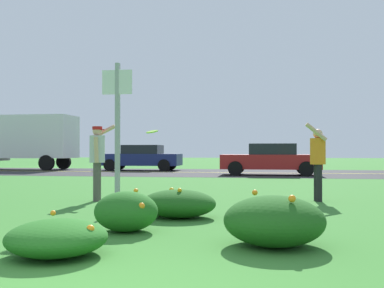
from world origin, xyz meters
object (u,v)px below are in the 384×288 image
object	(u,v)px
person_thrower_red_cap_gray_shirt	(97,155)
frisbee_lime	(152,132)
person_catcher_orange_shirt	(318,158)
sign_post_near_path	(117,122)
car_navy_rightmost	(141,157)
box_truck_silver	(21,139)
car_red_center_right	(271,159)

from	to	relation	value
person_thrower_red_cap_gray_shirt	frisbee_lime	distance (m)	1.34
person_thrower_red_cap_gray_shirt	person_catcher_orange_shirt	xyz separation A→B (m)	(4.88, 0.74, -0.06)
sign_post_near_path	frisbee_lime	world-z (taller)	sign_post_near_path
frisbee_lime	car_navy_rightmost	bearing A→B (deg)	106.50
person_thrower_red_cap_gray_shirt	car_navy_rightmost	xyz separation A→B (m)	(-3.31, 15.47, -0.29)
person_thrower_red_cap_gray_shirt	person_catcher_orange_shirt	size ratio (longest dim) A/B	0.99
box_truck_silver	person_catcher_orange_shirt	bearing A→B (deg)	-43.32
person_catcher_orange_shirt	car_red_center_right	distance (m)	10.92
car_navy_rightmost	box_truck_silver	world-z (taller)	box_truck_silver
person_thrower_red_cap_gray_shirt	box_truck_silver	size ratio (longest dim) A/B	0.26
sign_post_near_path	person_thrower_red_cap_gray_shirt	distance (m)	2.18
car_navy_rightmost	sign_post_near_path	bearing A→B (deg)	-75.75
sign_post_near_path	car_red_center_right	xyz separation A→B (m)	(2.86, 13.41, -0.91)
car_navy_rightmost	box_truck_silver	size ratio (longest dim) A/B	0.67
person_thrower_red_cap_gray_shirt	box_truck_silver	distance (m)	18.85
sign_post_near_path	car_red_center_right	distance (m)	13.75
person_thrower_red_cap_gray_shirt	frisbee_lime	bearing A→B (deg)	6.29
person_catcher_orange_shirt	box_truck_silver	xyz separation A→B (m)	(-15.62, 14.73, 0.84)
frisbee_lime	car_red_center_right	distance (m)	11.82
person_thrower_red_cap_gray_shirt	frisbee_lime	xyz separation A→B (m)	(1.23, 0.14, 0.53)
person_catcher_orange_shirt	frisbee_lime	bearing A→B (deg)	-170.61
car_red_center_right	box_truck_silver	distance (m)	15.21
sign_post_near_path	person_thrower_red_cap_gray_shirt	world-z (taller)	sign_post_near_path
sign_post_near_path	person_catcher_orange_shirt	world-z (taller)	sign_post_near_path
person_catcher_orange_shirt	car_navy_rightmost	size ratio (longest dim) A/B	0.39
person_thrower_red_cap_gray_shirt	car_navy_rightmost	bearing A→B (deg)	102.09
person_catcher_orange_shirt	car_navy_rightmost	bearing A→B (deg)	119.09
sign_post_near_path	frisbee_lime	size ratio (longest dim) A/B	9.78
person_catcher_orange_shirt	box_truck_silver	world-z (taller)	box_truck_silver
person_catcher_orange_shirt	car_red_center_right	size ratio (longest dim) A/B	0.39
frisbee_lime	car_red_center_right	bearing A→B (deg)	76.73
person_thrower_red_cap_gray_shirt	frisbee_lime	world-z (taller)	person_thrower_red_cap_gray_shirt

